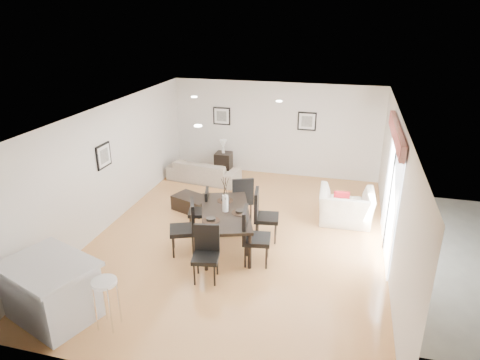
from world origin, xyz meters
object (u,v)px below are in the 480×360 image
(dining_table, at_px, (226,215))
(coffee_table, at_px, (192,203))
(sofa, at_px, (204,171))
(side_table, at_px, (224,163))
(dining_chair_wnear, at_px, (187,224))
(dining_chair_efar, at_px, (262,212))
(dining_chair_head, at_px, (206,250))
(dining_chair_enear, at_px, (252,233))
(kitchen_island, at_px, (52,290))
(bar_stool, at_px, (105,287))
(dining_chair_foot, at_px, (242,197))
(armchair, at_px, (346,207))
(dining_chair_wfar, at_px, (202,208))

(dining_table, xyz_separation_m, coffee_table, (-1.27, 1.39, -0.52))
(sofa, relative_size, side_table, 3.28)
(dining_chair_wnear, distance_m, dining_chair_efar, 1.60)
(dining_chair_head, distance_m, side_table, 5.42)
(dining_chair_enear, distance_m, kitchen_island, 3.53)
(sofa, relative_size, bar_stool, 2.44)
(dining_chair_foot, relative_size, bar_stool, 1.30)
(coffee_table, distance_m, bar_stool, 4.24)
(armchair, xyz_separation_m, bar_stool, (-3.39, -4.49, 0.33))
(sofa, height_order, dining_chair_head, dining_chair_head)
(dining_chair_wfar, bearing_deg, coffee_table, -161.07)
(armchair, distance_m, dining_chair_head, 3.71)
(armchair, bearing_deg, bar_stool, 50.94)
(dining_table, xyz_separation_m, kitchen_island, (-2.00, -2.80, -0.22))
(dining_chair_wnear, height_order, kitchen_island, dining_chair_wnear)
(dining_chair_wfar, xyz_separation_m, coffee_table, (-0.59, 0.90, -0.36))
(kitchen_island, bearing_deg, dining_chair_foot, 82.59)
(dining_chair_wnear, bearing_deg, bar_stool, -31.83)
(kitchen_island, bearing_deg, side_table, 103.80)
(armchair, relative_size, kitchen_island, 0.72)
(dining_chair_head, distance_m, kitchen_island, 2.57)
(kitchen_island, bearing_deg, dining_chair_wnear, 80.37)
(side_table, bearing_deg, bar_stool, -88.03)
(side_table, distance_m, bar_stool, 6.91)
(bar_stool, bearing_deg, dining_chair_wnear, 80.97)
(sofa, height_order, coffee_table, sofa)
(dining_chair_wfar, bearing_deg, dining_chair_wnear, -13.97)
(dining_chair_wnear, bearing_deg, dining_chair_enear, 65.01)
(sofa, bearing_deg, kitchen_island, 93.79)
(armchair, distance_m, dining_chair_enear, 2.76)
(sofa, relative_size, dining_chair_wnear, 1.84)
(bar_stool, bearing_deg, dining_chair_wfar, 83.60)
(dining_chair_enear, bearing_deg, dining_chair_wfar, 45.53)
(dining_chair_wfar, bearing_deg, armchair, 97.20)
(dining_chair_efar, xyz_separation_m, bar_stool, (-1.70, -3.26, 0.09))
(armchair, distance_m, dining_chair_wnear, 3.69)
(sofa, bearing_deg, dining_table, 123.51)
(dining_table, height_order, dining_chair_wfar, dining_chair_wfar)
(dining_chair_wnear, relative_size, dining_chair_foot, 1.02)
(dining_chair_wfar, bearing_deg, dining_chair_head, 7.21)
(dining_chair_wfar, distance_m, dining_chair_efar, 1.34)
(armchair, xyz_separation_m, dining_table, (-2.35, -1.69, 0.32))
(dining_chair_foot, height_order, side_table, dining_chair_foot)
(dining_chair_wfar, xyz_separation_m, dining_chair_foot, (0.71, 0.68, 0.06))
(dining_table, relative_size, dining_chair_enear, 1.85)
(dining_table, relative_size, bar_stool, 2.51)
(armchair, bearing_deg, dining_table, 33.71)
(dining_chair_wfar, xyz_separation_m, kitchen_island, (-1.33, -3.30, -0.05))
(sofa, bearing_deg, dining_chair_efar, 136.06)
(dining_chair_head, bearing_deg, kitchen_island, -150.57)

